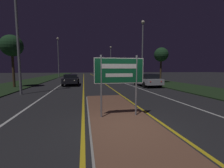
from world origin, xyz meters
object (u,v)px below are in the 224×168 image
object	(u,v)px
streetlight_right_far	(111,57)
streetlight_right_near	(143,45)
streetlight_left_far	(58,53)
car_approaching_0	(71,79)
highway_sign	(119,74)
car_receding_1	(105,76)
streetlight_left_near	(15,1)
car_receding_0	(147,80)

from	to	relation	value
streetlight_right_far	streetlight_right_near	bearing A→B (deg)	-90.34
streetlight_left_far	car_approaching_0	size ratio (longest dim) A/B	2.10
highway_sign	car_receding_1	xyz separation A→B (m)	(2.63, 22.43, -1.05)
streetlight_right_near	streetlight_right_far	size ratio (longest dim) A/B	0.97
streetlight_left_near	car_approaching_0	distance (m)	9.36
streetlight_left_near	streetlight_right_near	world-z (taller)	streetlight_left_near
highway_sign	car_receding_0	distance (m)	11.86
streetlight_right_far	highway_sign	bearing A→B (deg)	-99.71
highway_sign	streetlight_right_near	xyz separation A→B (m)	(6.53, 13.87, 3.37)
streetlight_left_far	car_receding_0	size ratio (longest dim) A/B	1.94
streetlight_left_far	streetlight_right_far	distance (m)	17.37
highway_sign	streetlight_right_far	world-z (taller)	streetlight_right_far
car_receding_0	streetlight_left_far	bearing A→B (deg)	125.14
streetlight_right_far	car_receding_0	size ratio (longest dim) A/B	1.99
streetlight_right_near	car_receding_1	bearing A→B (deg)	114.51
streetlight_right_near	streetlight_right_far	world-z (taller)	streetlight_right_far
highway_sign	car_receding_1	bearing A→B (deg)	83.31
highway_sign	streetlight_left_near	distance (m)	10.59
streetlight_left_near	streetlight_right_far	xyz separation A→B (m)	(12.84, 32.13, -1.23)
highway_sign	car_receding_0	size ratio (longest dim) A/B	0.55
streetlight_left_far	streetlight_right_near	size ratio (longest dim) A/B	1.01
streetlight_left_far	streetlight_right_near	bearing A→B (deg)	-46.82
car_receding_0	streetlight_left_near	bearing A→B (deg)	-164.11
highway_sign	car_receding_0	xyz separation A→B (m)	(5.76, 10.32, -1.03)
streetlight_left_near	car_receding_0	distance (m)	13.82
car_receding_1	highway_sign	bearing A→B (deg)	-96.69
streetlight_left_far	car_approaching_0	bearing A→B (deg)	-75.97
streetlight_left_near	streetlight_right_far	distance (m)	34.62
streetlight_right_near	car_receding_0	size ratio (longest dim) A/B	1.92
highway_sign	car_approaching_0	size ratio (longest dim) A/B	0.59
streetlight_left_near	streetlight_left_far	size ratio (longest dim) A/B	1.16
streetlight_right_far	car_approaching_0	distance (m)	28.06
car_receding_1	streetlight_right_far	bearing A→B (deg)	76.30
streetlight_left_far	streetlight_right_far	xyz separation A→B (m)	(13.25, 11.24, 0.40)
car_approaching_0	streetlight_left_far	bearing A→B (deg)	104.03
streetlight_left_near	streetlight_left_far	bearing A→B (deg)	91.12
streetlight_left_near	streetlight_left_far	distance (m)	20.96
car_receding_1	streetlight_left_far	bearing A→B (deg)	149.60
streetlight_left_far	car_approaching_0	xyz separation A→B (m)	(3.67, -14.67, -4.55)
streetlight_left_far	car_receding_0	world-z (taller)	streetlight_left_far
streetlight_right_far	car_approaching_0	world-z (taller)	streetlight_right_far
highway_sign	streetlight_right_near	distance (m)	15.70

